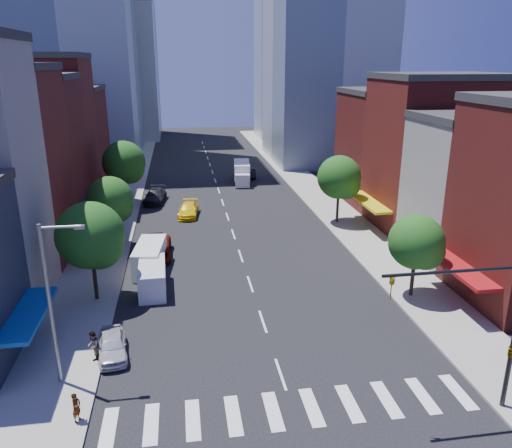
{
  "coord_description": "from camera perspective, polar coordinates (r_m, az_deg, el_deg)",
  "views": [
    {
      "loc": [
        -5.03,
        -23.44,
        16.74
      ],
      "look_at": [
        0.44,
        11.88,
        5.0
      ],
      "focal_mm": 35.0,
      "sensor_mm": 36.0,
      "label": 1
    }
  ],
  "objects": [
    {
      "name": "bldg_left_4",
      "position": [
        63.53,
        -23.61,
        9.24
      ],
      "size": [
        12.0,
        9.0,
        17.0
      ],
      "primitive_type": "cube",
      "color": "maroon",
      "rests_on": "ground"
    },
    {
      "name": "ground",
      "position": [
        29.24,
        2.83,
        -16.77
      ],
      "size": [
        220.0,
        220.0,
        0.0
      ],
      "primitive_type": "plane",
      "color": "black",
      "rests_on": "ground"
    },
    {
      "name": "tree_left_far",
      "position": [
        60.8,
        -14.71,
        6.65
      ],
      "size": [
        5.0,
        5.0,
        7.75
      ],
      "color": "black",
      "rests_on": "sidewalk_left"
    },
    {
      "name": "parked_car_rear",
      "position": [
        63.01,
        -11.46,
        3.18
      ],
      "size": [
        3.01,
        5.89,
        1.64
      ],
      "primitive_type": "imported",
      "rotation": [
        0.0,
        0.0,
        -0.13
      ],
      "color": "black",
      "rests_on": "ground"
    },
    {
      "name": "bldg_right_3",
      "position": [
        63.89,
        15.53,
        8.31
      ],
      "size": [
        12.0,
        10.0,
        13.0
      ],
      "primitive_type": "cube",
      "color": "#581A16",
      "rests_on": "ground"
    },
    {
      "name": "box_truck",
      "position": [
        71.87,
        -1.62,
        5.83
      ],
      "size": [
        2.83,
        7.35,
        2.89
      ],
      "rotation": [
        0.0,
        0.0,
        -0.11
      ],
      "color": "white",
      "rests_on": "ground"
    },
    {
      "name": "sidewalk_left",
      "position": [
        66.01,
        -15.04,
        2.93
      ],
      "size": [
        5.0,
        120.0,
        0.15
      ],
      "primitive_type": "cube",
      "color": "gray",
      "rests_on": "ground"
    },
    {
      "name": "cargo_van_far",
      "position": [
        42.44,
        -12.05,
        -3.81
      ],
      "size": [
        2.73,
        5.57,
        2.29
      ],
      "rotation": [
        0.0,
        0.0,
        -0.11
      ],
      "color": "white",
      "rests_on": "ground"
    },
    {
      "name": "tree_right_far",
      "position": [
        53.44,
        9.65,
        5.09
      ],
      "size": [
        4.6,
        4.6,
        7.2
      ],
      "color": "black",
      "rests_on": "sidewalk_right"
    },
    {
      "name": "tree_left_mid",
      "position": [
        47.4,
        -16.18,
        2.52
      ],
      "size": [
        4.2,
        4.2,
        6.65
      ],
      "color": "black",
      "rests_on": "sidewalk_left"
    },
    {
      "name": "taxi",
      "position": [
        56.73,
        -7.73,
        1.62
      ],
      "size": [
        2.66,
        5.23,
        1.45
      ],
      "primitive_type": "imported",
      "rotation": [
        0.0,
        0.0,
        -0.13
      ],
      "color": "yellow",
      "rests_on": "ground"
    },
    {
      "name": "streetlight",
      "position": [
        27.83,
        -22.23,
        -7.59
      ],
      "size": [
        2.25,
        0.25,
        9.0
      ],
      "color": "slate",
      "rests_on": "sidewalk_left"
    },
    {
      "name": "bldg_right_2",
      "position": [
        54.89,
        19.82,
        7.43
      ],
      "size": [
        12.0,
        10.0,
        15.0
      ],
      "primitive_type": "cube",
      "color": "maroon",
      "rests_on": "ground"
    },
    {
      "name": "traffic_car_far",
      "position": [
        75.99,
        -1.72,
        6.02
      ],
      "size": [
        1.75,
        4.31,
        1.47
      ],
      "primitive_type": "imported",
      "rotation": [
        0.0,
        0.0,
        3.15
      ],
      "color": "#999999",
      "rests_on": "ground"
    },
    {
      "name": "parked_car_third",
      "position": [
        45.31,
        -11.45,
        -2.77
      ],
      "size": [
        2.76,
        5.9,
        1.63
      ],
      "primitive_type": "imported",
      "rotation": [
        0.0,
        0.0,
        -0.01
      ],
      "color": "#999999",
      "rests_on": "ground"
    },
    {
      "name": "cargo_van_near",
      "position": [
        38.75,
        -11.76,
        -6.12
      ],
      "size": [
        2.13,
        4.98,
        2.1
      ],
      "rotation": [
        0.0,
        0.0,
        0.03
      ],
      "color": "silver",
      "rests_on": "ground"
    },
    {
      "name": "tower_far_w",
      "position": [
        119.67,
        -16.32,
        22.92
      ],
      "size": [
        18.0,
        18.0,
        56.0
      ],
      "primitive_type": "cube",
      "color": "#9EA5AD",
      "rests_on": "ground"
    },
    {
      "name": "pedestrian_near",
      "position": [
        26.89,
        -19.85,
        -19.11
      ],
      "size": [
        0.56,
        0.66,
        1.53
      ],
      "primitive_type": "imported",
      "rotation": [
        0.0,
        0.0,
        1.16
      ],
      "color": "#999999",
      "rests_on": "sidewalk_left"
    },
    {
      "name": "traffic_car_oncoming",
      "position": [
        75.15,
        -0.72,
        5.89
      ],
      "size": [
        1.87,
        4.59,
        1.48
      ],
      "primitive_type": "imported",
      "rotation": [
        0.0,
        0.0,
        3.07
      ],
      "color": "black",
      "rests_on": "ground"
    },
    {
      "name": "crosswalk",
      "position": [
        26.89,
        4.19,
        -20.36
      ],
      "size": [
        19.0,
        3.0,
        0.01
      ],
      "primitive_type": "cube",
      "color": "silver",
      "rests_on": "ground"
    },
    {
      "name": "parked_car_front",
      "position": [
        31.58,
        -16.1,
        -13.15
      ],
      "size": [
        2.16,
        4.23,
        1.38
      ],
      "primitive_type": "imported",
      "rotation": [
        0.0,
        0.0,
        0.14
      ],
      "color": "silver",
      "rests_on": "ground"
    },
    {
      "name": "sidewalk_right",
      "position": [
        67.89,
        6.44,
        3.86
      ],
      "size": [
        5.0,
        120.0,
        0.15
      ],
      "primitive_type": "cube",
      "color": "gray",
      "rests_on": "ground"
    },
    {
      "name": "tree_left_near",
      "position": [
        36.9,
        -18.18,
        -1.53
      ],
      "size": [
        4.8,
        4.8,
        7.3
      ],
      "color": "black",
      "rests_on": "sidewalk_left"
    },
    {
      "name": "bldg_left_3",
      "position": [
        55.59,
        -25.56,
        6.85
      ],
      "size": [
        12.0,
        8.0,
        15.0
      ],
      "primitive_type": "cube",
      "color": "#581A16",
      "rests_on": "ground"
    },
    {
      "name": "tree_right_near",
      "position": [
        37.67,
        18.08,
        -2.21
      ],
      "size": [
        4.0,
        4.0,
        6.2
      ],
      "color": "black",
      "rests_on": "sidewalk_right"
    },
    {
      "name": "parked_car_second",
      "position": [
        47.32,
        -11.28,
        -2.05
      ],
      "size": [
        1.89,
        4.13,
        1.31
      ],
      "primitive_type": "imported",
      "rotation": [
        0.0,
        0.0,
        0.13
      ],
      "color": "black",
      "rests_on": "ground"
    },
    {
      "name": "bldg_right_1",
      "position": [
        47.65,
        24.65,
        3.49
      ],
      "size": [
        12.0,
        8.0,
        12.0
      ],
      "primitive_type": "cube",
      "color": "beige",
      "rests_on": "ground"
    },
    {
      "name": "traffic_signal",
      "position": [
        27.22,
        26.48,
        -11.43
      ],
      "size": [
        7.24,
        2.24,
        8.0
      ],
      "color": "black",
      "rests_on": "sidewalk_right"
    },
    {
      "name": "bldg_left_5",
      "position": [
        72.94,
        -21.64,
        8.86
      ],
      "size": [
        12.0,
        10.0,
        13.0
      ],
      "primitive_type": "cube",
      "color": "#581A16",
      "rests_on": "ground"
    },
    {
      "name": "pedestrian_far",
      "position": [
        31.16,
        -18.12,
        -13.08
      ],
      "size": [
        0.71,
        0.89,
        1.77
      ],
      "primitive_type": "imported",
      "rotation": [
        0.0,
        0.0,
        -1.62
      ],
      "color": "#999999",
      "rests_on": "sidewalk_left"
    }
  ]
}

